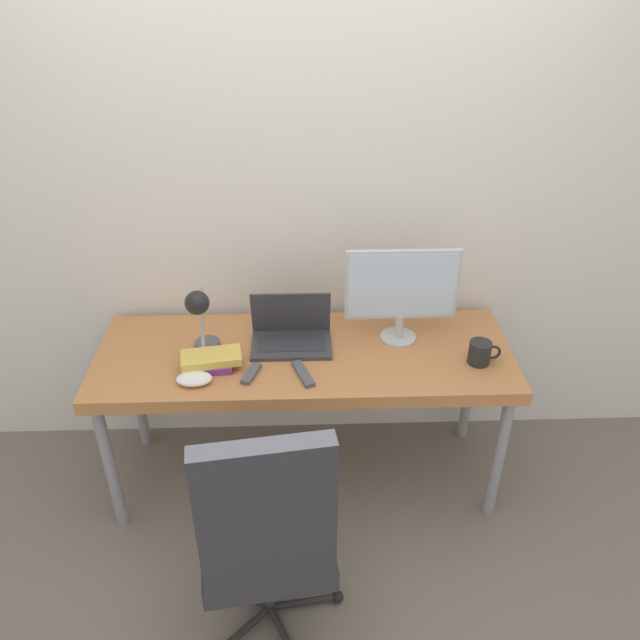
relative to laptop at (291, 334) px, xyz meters
The scene contains 12 objects.
ground_plane 0.88m from the laptop, 81.95° to the right, with size 12.00×12.00×0.00m, color #70665B.
wall_back 0.61m from the laptop, 80.21° to the left, with size 8.00×0.05×2.60m.
desk 0.14m from the laptop, 50.84° to the right, with size 1.80×0.65×0.74m.
laptop is the anchor object (origin of this frame).
monitor 0.52m from the laptop, ahead, with size 0.49×0.16×0.43m.
desk_lamp 0.43m from the laptop, 164.21° to the right, with size 0.11×0.23×0.34m.
office_chair 0.92m from the laptop, 95.46° to the right, with size 0.55×0.56×1.08m.
book_stack 0.38m from the laptop, 153.39° to the right, with size 0.26×0.16×0.07m.
tv_remote 0.29m from the laptop, 125.09° to the right, with size 0.08×0.14×0.02m.
media_remote 0.25m from the laptop, 78.66° to the right, with size 0.10×0.18×0.02m.
mug 0.81m from the laptop, 12.34° to the right, with size 0.14×0.09×0.10m.
game_controller 0.48m from the laptop, 144.94° to the right, with size 0.14×0.10×0.04m.
Camera 1 is at (-0.01, -1.90, 2.28)m, focal length 35.00 mm.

